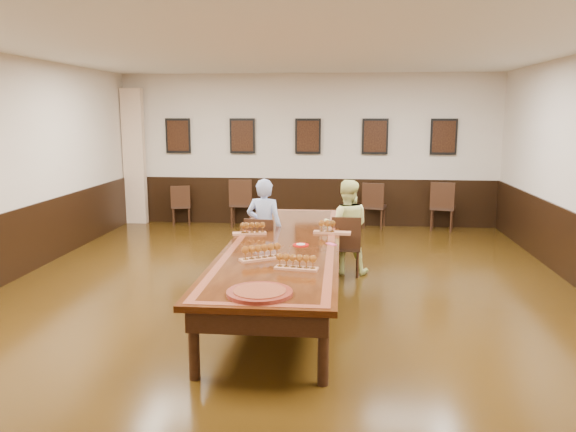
# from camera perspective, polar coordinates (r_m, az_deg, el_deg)

# --- Properties ---
(floor) EXTENTS (8.00, 10.00, 0.02)m
(floor) POSITION_cam_1_polar(r_m,az_deg,el_deg) (7.39, -0.37, -8.43)
(floor) COLOR black
(floor) RESTS_ON ground
(ceiling) EXTENTS (8.00, 10.00, 0.02)m
(ceiling) POSITION_cam_1_polar(r_m,az_deg,el_deg) (7.04, -0.40, 17.22)
(ceiling) COLOR white
(ceiling) RESTS_ON floor
(wall_back) EXTENTS (8.00, 0.02, 3.20)m
(wall_back) POSITION_cam_1_polar(r_m,az_deg,el_deg) (12.01, 2.05, 6.69)
(wall_back) COLOR beige
(wall_back) RESTS_ON floor
(wall_front) EXTENTS (8.00, 0.02, 3.20)m
(wall_front) POSITION_cam_1_polar(r_m,az_deg,el_deg) (2.21, -13.89, -10.38)
(wall_front) COLOR beige
(wall_front) RESTS_ON floor
(chair_man) EXTENTS (0.49, 0.52, 0.91)m
(chair_man) POSITION_cam_1_polar(r_m,az_deg,el_deg) (8.15, -2.59, -3.24)
(chair_man) COLOR black
(chair_man) RESTS_ON floor
(chair_woman) EXTENTS (0.43, 0.47, 0.90)m
(chair_woman) POSITION_cam_1_polar(r_m,az_deg,el_deg) (8.37, 5.92, -2.94)
(chair_woman) COLOR black
(chair_woman) RESTS_ON floor
(spare_chair_a) EXTENTS (0.49, 0.52, 0.86)m
(spare_chair_a) POSITION_cam_1_polar(r_m,az_deg,el_deg) (12.33, -10.80, 1.14)
(spare_chair_a) COLOR black
(spare_chair_a) RESTS_ON floor
(spare_chair_b) EXTENTS (0.50, 0.55, 1.02)m
(spare_chair_b) POSITION_cam_1_polar(r_m,az_deg,el_deg) (11.95, -4.72, 1.38)
(spare_chair_b) COLOR black
(spare_chair_b) RESTS_ON floor
(spare_chair_c) EXTENTS (0.55, 0.58, 0.96)m
(spare_chair_c) POSITION_cam_1_polar(r_m,az_deg,el_deg) (11.90, 8.77, 1.12)
(spare_chair_c) COLOR black
(spare_chair_c) RESTS_ON floor
(spare_chair_d) EXTENTS (0.59, 0.62, 1.01)m
(spare_chair_d) POSITION_cam_1_polar(r_m,az_deg,el_deg) (11.93, 15.44, 1.00)
(spare_chair_d) COLOR black
(spare_chair_d) RESTS_ON floor
(person_man) EXTENTS (0.57, 0.42, 1.45)m
(person_man) POSITION_cam_1_polar(r_m,az_deg,el_deg) (8.18, -2.42, -1.23)
(person_man) COLOR #5271CD
(person_man) RESTS_ON floor
(person_woman) EXTENTS (0.71, 0.56, 1.41)m
(person_woman) POSITION_cam_1_polar(r_m,az_deg,el_deg) (8.41, 5.96, -1.10)
(person_woman) COLOR #F4FB9C
(person_woman) RESTS_ON floor
(pink_phone) EXTENTS (0.14, 0.16, 0.01)m
(pink_phone) POSITION_cam_1_polar(r_m,az_deg,el_deg) (7.07, 4.41, -2.87)
(pink_phone) COLOR #E74D8B
(pink_phone) RESTS_ON conference_table
(curtain) EXTENTS (0.45, 0.18, 2.90)m
(curtain) POSITION_cam_1_polar(r_m,az_deg,el_deg) (12.62, -15.35, 5.83)
(curtain) COLOR #D4AF91
(curtain) RESTS_ON floor
(wainscoting) EXTENTS (8.00, 10.00, 1.00)m
(wainscoting) POSITION_cam_1_polar(r_m,az_deg,el_deg) (7.24, -0.38, -4.61)
(wainscoting) COLOR black
(wainscoting) RESTS_ON floor
(conference_table) EXTENTS (1.40, 5.00, 0.76)m
(conference_table) POSITION_cam_1_polar(r_m,az_deg,el_deg) (7.21, -0.38, -3.76)
(conference_table) COLOR black
(conference_table) RESTS_ON floor
(posters) EXTENTS (6.14, 0.04, 0.74)m
(posters) POSITION_cam_1_polar(r_m,az_deg,el_deg) (11.92, 2.04, 8.11)
(posters) COLOR black
(posters) RESTS_ON wall_back
(flight_a) EXTENTS (0.48, 0.23, 0.17)m
(flight_a) POSITION_cam_1_polar(r_m,az_deg,el_deg) (7.63, -3.84, -1.31)
(flight_a) COLOR #A96647
(flight_a) RESTS_ON conference_table
(flight_b) EXTENTS (0.52, 0.19, 0.19)m
(flight_b) POSITION_cam_1_polar(r_m,az_deg,el_deg) (7.67, 4.32, -1.18)
(flight_b) COLOR #A96647
(flight_b) RESTS_ON conference_table
(flight_c) EXTENTS (0.50, 0.38, 0.18)m
(flight_c) POSITION_cam_1_polar(r_m,az_deg,el_deg) (6.29, -2.72, -3.76)
(flight_c) COLOR #A96647
(flight_c) RESTS_ON conference_table
(flight_d) EXTENTS (0.47, 0.21, 0.17)m
(flight_d) POSITION_cam_1_polar(r_m,az_deg,el_deg) (5.91, 0.85, -4.76)
(flight_d) COLOR #A96647
(flight_d) RESTS_ON conference_table
(red_plate_grp) EXTENTS (0.20, 0.20, 0.03)m
(red_plate_grp) POSITION_cam_1_polar(r_m,az_deg,el_deg) (6.98, 1.31, -2.97)
(red_plate_grp) COLOR red
(red_plate_grp) RESTS_ON conference_table
(carved_platter) EXTENTS (0.73, 0.73, 0.05)m
(carved_platter) POSITION_cam_1_polar(r_m,az_deg,el_deg) (5.13, -2.90, -7.79)
(carved_platter) COLOR #591811
(carved_platter) RESTS_ON conference_table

